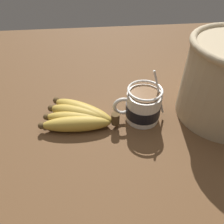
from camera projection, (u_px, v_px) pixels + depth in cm
name	position (u px, v px, depth cm)	size (l,w,h in cm)	color
table	(108.00, 119.00, 58.81)	(127.31, 127.31, 2.59)	brown
coffee_mug	(143.00, 106.00, 54.45)	(13.34, 8.74, 14.16)	white
banana_bunch	(80.00, 116.00, 54.73)	(19.63, 13.48, 4.47)	#4C381E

